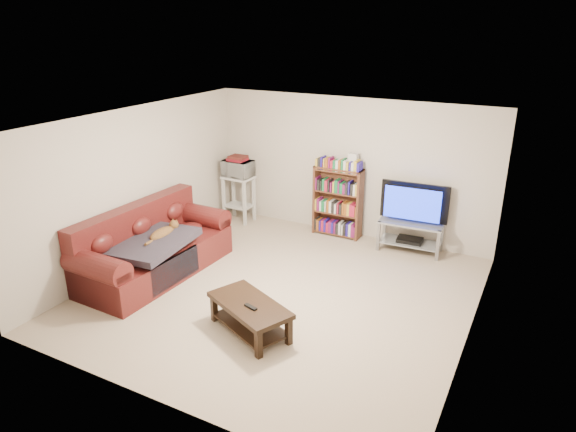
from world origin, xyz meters
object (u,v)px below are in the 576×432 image
Objects in this scene: bookshelf at (338,201)px; coffee_table at (250,312)px; tv_stand at (411,231)px; sofa at (152,251)px.

coffee_table is at bearing -85.47° from bookshelf.
coffee_table is 1.18× the size of tv_stand.
coffee_table is 3.34m from bookshelf.
coffee_table is 3.42m from tv_stand.
tv_stand is (3.23, 2.56, -0.01)m from sofa.
sofa is at bearing -125.43° from bookshelf.
tv_stand reaches higher than coffee_table.
tv_stand is 0.84× the size of bookshelf.
coffee_table is (2.14, -0.68, -0.07)m from sofa.
sofa is at bearing -144.76° from tv_stand.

